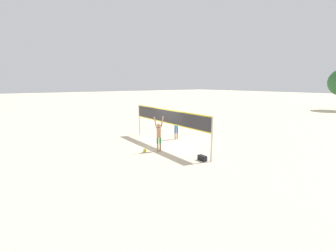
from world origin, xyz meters
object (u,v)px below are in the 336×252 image
volleyball_net (168,119)px  player_spiker (159,133)px  volleyball (145,150)px  gear_bag (202,158)px  player_blocker (176,125)px

volleyball_net → player_spiker: bearing=-59.7°
player_spiker → volleyball: (-0.39, -0.77, -1.02)m
gear_bag → volleyball_net: bearing=175.7°
player_spiker → player_blocker: (-1.73, 2.69, -0.07)m
volleyball → gear_bag: 3.59m
volleyball → player_spiker: bearing=62.7°
player_blocker → gear_bag: bearing=68.6°
volleyball → player_blocker: bearing=111.1°
volleyball_net → volleyball: bearing=-81.3°
player_spiker → volleyball: player_spiker is taller
player_spiker → gear_bag: 3.09m
player_spiker → volleyball_net: bearing=30.3°
volleyball_net → player_blocker: 1.98m
player_blocker → volleyball: 3.83m
player_blocker → volleyball: bearing=21.1°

